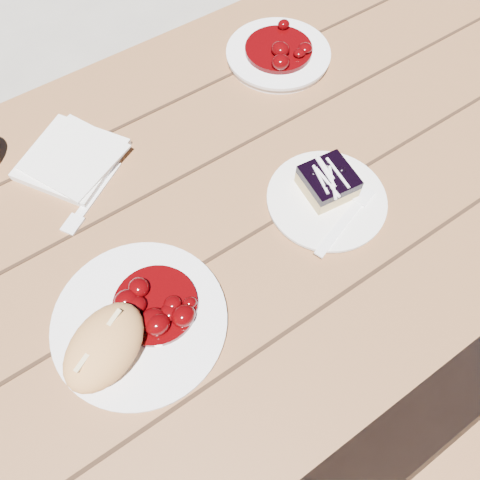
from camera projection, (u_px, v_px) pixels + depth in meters
ground at (170, 376)px, 1.38m from camera, size 60.00×60.00×0.00m
picnic_table at (127, 304)px, 0.86m from camera, size 2.00×1.55×0.75m
main_plate at (140, 322)px, 0.67m from camera, size 0.24×0.24×0.02m
goulash_stew at (154, 301)px, 0.65m from camera, size 0.12×0.12×0.04m
bread_roll at (104, 346)px, 0.61m from camera, size 0.15×0.14×0.07m
dessert_plate at (326, 200)px, 0.77m from camera, size 0.19×0.19×0.01m
blueberry_cake at (328, 182)px, 0.76m from camera, size 0.09×0.09×0.05m
fork_dessert at (339, 227)px, 0.74m from camera, size 0.16×0.07×0.00m
napkin_stack at (72, 159)px, 0.81m from camera, size 0.21×0.21×0.01m
fork_table at (98, 189)px, 0.79m from camera, size 0.15×0.10×0.00m
second_plate at (278, 55)px, 0.94m from camera, size 0.20×0.20×0.02m
second_stew at (279, 43)px, 0.91m from camera, size 0.13×0.13×0.04m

